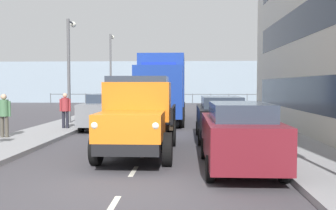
% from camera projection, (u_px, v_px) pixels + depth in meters
% --- Properties ---
extents(ground_plane, '(80.00, 80.00, 0.00)m').
position_uv_depth(ground_plane, '(163.00, 124.00, 20.55)').
color(ground_plane, '#423F44').
extents(sidewalk_left, '(2.46, 42.29, 0.15)m').
position_uv_depth(sidewalk_left, '(250.00, 123.00, 20.31)').
color(sidewalk_left, gray).
rests_on(sidewalk_left, ground_plane).
extents(sidewalk_right, '(2.46, 42.29, 0.15)m').
position_uv_depth(sidewalk_right, '(77.00, 122.00, 20.79)').
color(sidewalk_right, gray).
rests_on(sidewalk_right, ground_plane).
extents(road_centreline_markings, '(0.12, 37.56, 0.01)m').
position_uv_depth(road_centreline_markings, '(161.00, 126.00, 19.58)').
color(road_centreline_markings, silver).
rests_on(road_centreline_markings, ground_plane).
extents(sea_horizon, '(80.00, 0.80, 5.00)m').
position_uv_depth(sea_horizon, '(175.00, 82.00, 44.49)').
color(sea_horizon, '#8C9EAD').
rests_on(sea_horizon, ground_plane).
extents(seawall_railing, '(28.08, 0.08, 1.20)m').
position_uv_depth(seawall_railing, '(174.00, 96.00, 40.99)').
color(seawall_railing, '#4C5156').
rests_on(seawall_railing, ground_plane).
extents(truck_vintage_orange, '(2.17, 5.64, 2.43)m').
position_uv_depth(truck_vintage_orange, '(138.00, 118.00, 11.20)').
color(truck_vintage_orange, black).
rests_on(truck_vintage_orange, ground_plane).
extents(lorry_cargo_blue, '(2.58, 8.20, 3.87)m').
position_uv_depth(lorry_cargo_blue, '(163.00, 86.00, 21.50)').
color(lorry_cargo_blue, '#193899').
rests_on(lorry_cargo_blue, ground_plane).
extents(car_maroon_kerbside_near, '(1.82, 4.24, 1.72)m').
position_uv_depth(car_maroon_kerbside_near, '(239.00, 135.00, 9.47)').
color(car_maroon_kerbside_near, maroon).
rests_on(car_maroon_kerbside_near, ground_plane).
extents(car_black_kerbside_1, '(1.86, 4.38, 1.72)m').
position_uv_depth(car_black_kerbside_1, '(221.00, 117.00, 14.50)').
color(car_black_kerbside_1, black).
rests_on(car_black_kerbside_1, ground_plane).
extents(car_grey_oppositeside_0, '(1.83, 4.56, 1.72)m').
position_uv_depth(car_grey_oppositeside_0, '(106.00, 111.00, 18.33)').
color(car_grey_oppositeside_0, slate).
rests_on(car_grey_oppositeside_0, ground_plane).
extents(car_navy_oppositeside_1, '(1.85, 3.98, 1.72)m').
position_uv_depth(car_navy_oppositeside_1, '(128.00, 104.00, 25.22)').
color(car_navy_oppositeside_1, navy).
rests_on(car_navy_oppositeside_1, ground_plane).
extents(pedestrian_strolling, '(0.53, 0.34, 1.67)m').
position_uv_depth(pedestrian_strolling, '(4.00, 112.00, 14.21)').
color(pedestrian_strolling, '#4C473D').
rests_on(pedestrian_strolling, sidewalk_right).
extents(pedestrian_couple_b, '(0.53, 0.34, 1.64)m').
position_uv_depth(pedestrian_couple_b, '(65.00, 108.00, 17.24)').
color(pedestrian_couple_b, black).
rests_on(pedestrian_couple_b, sidewalk_right).
extents(lamp_post_promenade, '(0.32, 1.14, 5.51)m').
position_uv_depth(lamp_post_promenade, '(70.00, 60.00, 19.78)').
color(lamp_post_promenade, '#59595B').
rests_on(lamp_post_promenade, sidewalk_right).
extents(lamp_post_far, '(0.32, 1.14, 6.26)m').
position_uv_depth(lamp_post_far, '(111.00, 64.00, 31.06)').
color(lamp_post_far, '#59595B').
rests_on(lamp_post_far, sidewalk_right).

